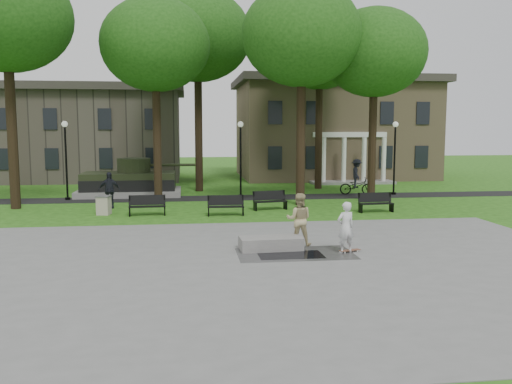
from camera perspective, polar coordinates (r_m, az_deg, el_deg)
ground at (r=21.87m, az=0.26°, el=-4.63°), size 120.00×120.00×0.00m
plaza at (r=17.05m, az=2.48°, el=-7.89°), size 22.00×16.00×0.02m
footpath at (r=33.65m, az=-2.42°, el=-0.61°), size 44.00×2.60×0.01m
building_right at (r=48.96m, az=7.96°, el=6.72°), size 17.00×12.00×8.60m
building_left at (r=48.46m, az=-17.08°, el=5.61°), size 15.00×10.00×7.20m
tree_0 at (r=32.13m, az=-24.83°, el=16.39°), size 6.80×6.80×12.97m
tree_1 at (r=32.14m, az=-10.56°, el=14.94°), size 6.20×6.20×11.63m
tree_2 at (r=30.83m, az=4.83°, el=16.06°), size 6.60×6.60×12.16m
tree_3 at (r=32.88m, az=12.37°, el=14.08°), size 6.00×6.00×11.19m
tree_4 at (r=37.76m, az=-6.18°, el=15.97°), size 7.20×7.20×13.50m
tree_5 at (r=39.25m, az=6.74°, el=14.54°), size 6.40×6.40×12.44m
lamp_left at (r=34.35m, az=-19.38°, el=3.83°), size 0.36×0.36×4.73m
lamp_mid at (r=33.75m, az=-1.64°, el=4.16°), size 0.36×0.36×4.73m
lamp_right at (r=36.13m, az=14.39°, el=4.12°), size 0.36×0.36×4.73m
tank_monument at (r=35.61m, az=-13.11°, el=1.00°), size 7.45×3.40×2.40m
puddle at (r=18.56m, az=3.67°, el=-6.65°), size 2.20×1.20×0.00m
concrete_block at (r=19.32m, az=1.56°, el=-5.42°), size 2.25×1.12×0.45m
skateboard at (r=19.26m, az=9.86°, el=-6.13°), size 0.80×0.42×0.07m
skateboarder at (r=18.97m, az=9.42°, el=-3.68°), size 0.74×0.58×1.78m
friend_watching at (r=19.96m, az=4.54°, el=-2.88°), size 1.09×0.93×1.93m
pedestrian_walker at (r=30.29m, az=-15.20°, el=0.19°), size 1.17×0.52×1.97m
cyclist at (r=35.76m, az=10.54°, el=1.23°), size 2.25×1.32×2.33m
park_bench_0 at (r=27.41m, az=-11.37°, el=-1.34°), size 1.82×0.62×1.00m
park_bench_1 at (r=26.87m, az=-3.21°, el=-1.38°), size 1.82×0.59×1.00m
park_bench_2 at (r=28.72m, az=1.49°, el=-0.84°), size 1.85×0.85×1.00m
park_bench_3 at (r=28.60m, az=12.48°, el=-1.03°), size 1.83×0.64×1.00m
trash_bin at (r=28.13m, az=-15.73°, el=-1.33°), size 0.77×0.77×0.96m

